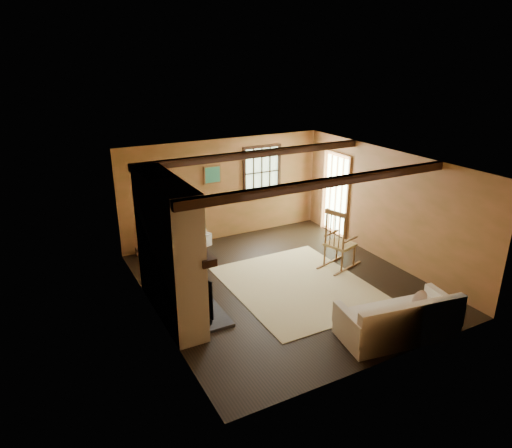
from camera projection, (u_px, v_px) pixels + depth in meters
ground at (284, 283)px, 8.90m from camera, size 5.50×5.50×0.00m
room_envelope at (288, 199)px, 8.63m from camera, size 5.02×5.52×2.44m
fireplace at (170, 254)px, 7.53m from camera, size 1.02×2.30×2.40m
rug at (298, 285)px, 8.82m from camera, size 2.50×3.00×0.01m
rocking_chair at (339, 243)px, 9.41m from camera, size 1.03×0.73×1.29m
sofa at (399, 322)px, 7.14m from camera, size 1.97×1.11×0.75m
firewood_pile at (149, 250)px, 10.16m from camera, size 0.59×0.11×0.21m
laundry_basket at (199, 240)px, 10.57m from camera, size 0.60×0.54×0.30m
basket_pillow at (198, 230)px, 10.48m from camera, size 0.43×0.36×0.19m
armchair at (169, 243)px, 9.89m from camera, size 1.00×0.99×0.69m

